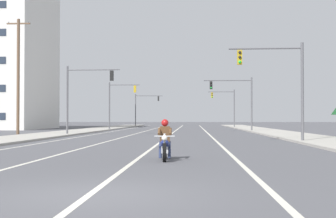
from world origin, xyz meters
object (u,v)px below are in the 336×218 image
motorcycle_with_rider (165,144)px  traffic_signal_far_left (143,105)px  traffic_signal_mid_left (118,99)px  utility_pole_left_near (18,75)px  traffic_signal_near_right (281,77)px  traffic_signal_far_right (227,103)px  traffic_signal_near_left (82,89)px  traffic_signal_mid_right (238,95)px

motorcycle_with_rider → traffic_signal_far_left: (-8.32, 74.70, 3.53)m
traffic_signal_mid_left → utility_pole_left_near: utility_pole_left_near is taller
traffic_signal_near_right → traffic_signal_far_right: same height
traffic_signal_near_left → traffic_signal_mid_right: bearing=40.4°
traffic_signal_far_right → utility_pole_left_near: utility_pole_left_near is taller
traffic_signal_near_right → traffic_signal_mid_left: (-15.11, 31.81, -0.04)m
motorcycle_with_rider → traffic_signal_near_right: traffic_signal_near_right is taller
traffic_signal_near_right → utility_pole_left_near: 23.87m
traffic_signal_near_right → traffic_signal_far_right: 48.70m
traffic_signal_far_right → traffic_signal_far_left: same height
traffic_signal_far_right → traffic_signal_far_left: bearing=138.8°
traffic_signal_near_right → traffic_signal_far_left: bearing=103.5°
traffic_signal_mid_right → traffic_signal_far_left: bearing=111.7°
motorcycle_with_rider → traffic_signal_near_left: 27.14m
utility_pole_left_near → traffic_signal_mid_right: bearing=33.7°
traffic_signal_far_left → utility_pole_left_near: bearing=-96.8°
traffic_signal_near_left → traffic_signal_mid_right: same height
traffic_signal_mid_right → traffic_signal_far_right: bearing=88.9°
motorcycle_with_rider → utility_pole_left_near: (-14.35, 24.50, 4.76)m
traffic_signal_near_left → traffic_signal_mid_right: size_ratio=1.00×
motorcycle_with_rider → traffic_signal_far_right: size_ratio=0.35×
utility_pole_left_near → traffic_signal_near_right: bearing=-29.0°
traffic_signal_mid_right → traffic_signal_far_right: size_ratio=1.00×
motorcycle_with_rider → traffic_signal_mid_left: 45.69m
traffic_signal_mid_right → traffic_signal_mid_left: bearing=156.1°
traffic_signal_mid_left → traffic_signal_far_left: 29.96m
traffic_signal_near_right → traffic_signal_mid_right: same height
traffic_signal_near_right → traffic_signal_mid_right: size_ratio=1.00×
traffic_signal_mid_right → traffic_signal_far_left: size_ratio=1.00×
traffic_signal_near_right → traffic_signal_far_left: same height
traffic_signal_near_right → traffic_signal_mid_right: 25.26m
motorcycle_with_rider → traffic_signal_mid_right: traffic_signal_mid_right is taller
traffic_signal_far_right → motorcycle_with_rider: bearing=-96.1°
motorcycle_with_rider → utility_pole_left_near: utility_pole_left_near is taller
traffic_signal_near_left → traffic_signal_far_left: bearing=89.4°
traffic_signal_mid_right → utility_pole_left_near: bearing=-146.3°
traffic_signal_mid_left → traffic_signal_far_right: same height
motorcycle_with_rider → traffic_signal_mid_right: size_ratio=0.35×
traffic_signal_far_right → traffic_signal_mid_right: bearing=-91.1°
traffic_signal_mid_left → traffic_signal_far_left: bearing=89.4°
traffic_signal_mid_right → traffic_signal_far_right: same height
traffic_signal_mid_left → utility_pole_left_near: size_ratio=0.60×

